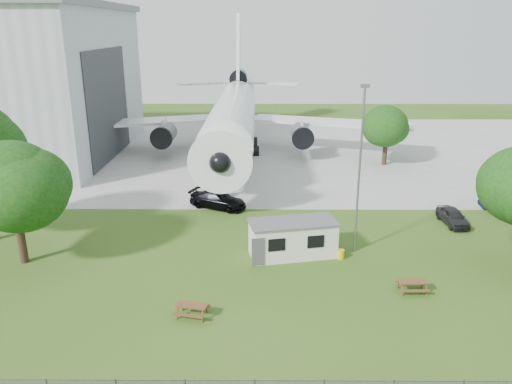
{
  "coord_description": "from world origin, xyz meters",
  "views": [
    {
      "loc": [
        1.15,
        -27.27,
        15.73
      ],
      "look_at": [
        0.98,
        8.0,
        4.0
      ],
      "focal_mm": 35.0,
      "sensor_mm": 36.0,
      "label": 1
    }
  ],
  "objects_px": {
    "site_cabin": "(293,238)",
    "airliner": "(234,113)",
    "picnic_west": "(192,316)",
    "picnic_east": "(412,292)"
  },
  "relations": [
    {
      "from": "site_cabin",
      "to": "airliner",
      "type": "bearing_deg",
      "value": 100.55
    },
    {
      "from": "site_cabin",
      "to": "picnic_east",
      "type": "xyz_separation_m",
      "value": [
        7.1,
        -5.26,
        -1.31
      ]
    },
    {
      "from": "picnic_west",
      "to": "airliner",
      "type": "bearing_deg",
      "value": 102.13
    },
    {
      "from": "airliner",
      "to": "site_cabin",
      "type": "height_order",
      "value": "airliner"
    },
    {
      "from": "picnic_west",
      "to": "picnic_east",
      "type": "bearing_deg",
      "value": 24.96
    },
    {
      "from": "site_cabin",
      "to": "picnic_west",
      "type": "relative_size",
      "value": 3.87
    },
    {
      "from": "airliner",
      "to": "picnic_west",
      "type": "xyz_separation_m",
      "value": [
        -0.63,
        -38.37,
        -5.27
      ]
    },
    {
      "from": "site_cabin",
      "to": "picnic_west",
      "type": "distance_m",
      "value": 10.31
    },
    {
      "from": "airliner",
      "to": "picnic_east",
      "type": "bearing_deg",
      "value": -70.28
    },
    {
      "from": "airliner",
      "to": "picnic_east",
      "type": "relative_size",
      "value": 26.52
    }
  ]
}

